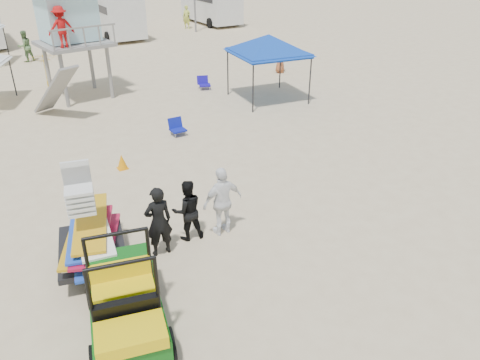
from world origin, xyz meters
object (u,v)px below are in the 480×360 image
utility_cart (124,296)px  surf_trailer (88,233)px  canopy_blue (269,38)px  man_left (158,222)px  lifeguard_tower (68,21)px

utility_cart → surf_trailer: 2.34m
utility_cart → canopy_blue: 14.92m
man_left → lifeguard_tower: size_ratio=0.39×
man_left → canopy_blue: (8.87, 8.50, 1.89)m
utility_cart → surf_trailer: (0.00, 2.34, 0.04)m
utility_cart → lifeguard_tower: 15.98m
man_left → canopy_blue: size_ratio=0.53×
utility_cart → man_left: bearing=53.2°
surf_trailer → canopy_blue: (10.39, 8.20, 1.84)m
surf_trailer → man_left: 1.55m
surf_trailer → canopy_blue: bearing=38.3°
utility_cart → man_left: utility_cart is taller
man_left → surf_trailer: bearing=-8.4°
utility_cart → canopy_blue: (10.39, 10.54, 1.87)m
canopy_blue → surf_trailer: bearing=-141.7°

